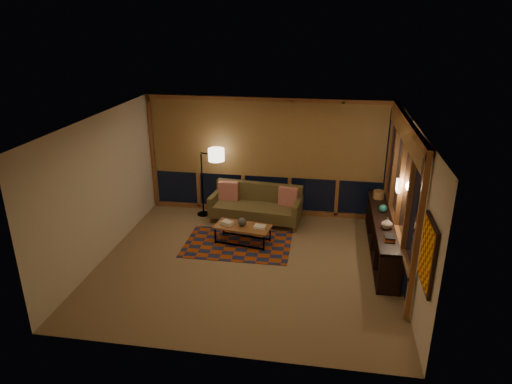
% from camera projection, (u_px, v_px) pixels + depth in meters
% --- Properties ---
extents(floor, '(5.50, 5.00, 0.01)m').
position_uv_depth(floor, '(248.00, 264.00, 8.54)').
color(floor, '#9B895E').
rests_on(floor, ground).
extents(ceiling, '(5.50, 5.00, 0.01)m').
position_uv_depth(ceiling, '(247.00, 121.00, 7.57)').
color(ceiling, white).
rests_on(ceiling, walls).
extents(walls, '(5.51, 5.01, 2.70)m').
position_uv_depth(walls, '(247.00, 197.00, 8.05)').
color(walls, beige).
rests_on(walls, floor).
extents(window_wall_back, '(5.30, 0.16, 2.60)m').
position_uv_depth(window_wall_back, '(266.00, 157.00, 10.29)').
color(window_wall_back, '#955B2B').
rests_on(window_wall_back, walls).
extents(window_wall_right, '(0.16, 3.70, 2.60)m').
position_uv_depth(window_wall_right, '(400.00, 193.00, 8.20)').
color(window_wall_right, '#955B2B').
rests_on(window_wall_right, walls).
extents(wall_art, '(0.06, 0.74, 0.94)m').
position_uv_depth(wall_art, '(427.00, 254.00, 5.91)').
color(wall_art, red).
rests_on(wall_art, walls).
extents(wall_sconce, '(0.12, 0.18, 0.22)m').
position_uv_depth(wall_sconce, '(398.00, 186.00, 8.00)').
color(wall_sconce, '#FFE8C6').
rests_on(wall_sconce, walls).
extents(sofa, '(2.06, 1.01, 0.81)m').
position_uv_depth(sofa, '(256.00, 205.00, 10.14)').
color(sofa, brown).
rests_on(sofa, floor).
extents(pillow_left, '(0.45, 0.17, 0.44)m').
position_uv_depth(pillow_left, '(228.00, 190.00, 10.36)').
color(pillow_left, '#B40503').
rests_on(pillow_left, sofa).
extents(pillow_right, '(0.44, 0.22, 0.42)m').
position_uv_depth(pillow_right, '(288.00, 197.00, 10.04)').
color(pillow_right, '#B40503').
rests_on(pillow_right, sofa).
extents(area_rug, '(2.15, 1.44, 0.01)m').
position_uv_depth(area_rug, '(238.00, 244.00, 9.25)').
color(area_rug, '#95380D').
rests_on(area_rug, floor).
extents(coffee_table, '(1.19, 0.69, 0.37)m').
position_uv_depth(coffee_table, '(243.00, 234.00, 9.27)').
color(coffee_table, '#955B2B').
rests_on(coffee_table, floor).
extents(book_stack_a, '(0.27, 0.25, 0.06)m').
position_uv_depth(book_stack_a, '(227.00, 223.00, 9.25)').
color(book_stack_a, silver).
rests_on(book_stack_a, coffee_table).
extents(book_stack_b, '(0.27, 0.23, 0.05)m').
position_uv_depth(book_stack_b, '(260.00, 227.00, 9.10)').
color(book_stack_b, silver).
rests_on(book_stack_b, coffee_table).
extents(ceramic_pot, '(0.18, 0.18, 0.17)m').
position_uv_depth(ceramic_pot, '(242.00, 222.00, 9.18)').
color(ceramic_pot, black).
rests_on(ceramic_pot, coffee_table).
extents(floor_lamp, '(0.60, 0.45, 1.64)m').
position_uv_depth(floor_lamp, '(202.00, 181.00, 10.37)').
color(floor_lamp, black).
rests_on(floor_lamp, floor).
extents(bookshelf, '(0.40, 2.99, 0.75)m').
position_uv_depth(bookshelf, '(382.00, 236.00, 8.80)').
color(bookshelf, black).
rests_on(bookshelf, floor).
extents(basket, '(0.27, 0.27, 0.17)m').
position_uv_depth(basket, '(379.00, 195.00, 9.57)').
color(basket, '#A16938').
rests_on(basket, bookshelf).
extents(teal_bowl, '(0.19, 0.19, 0.16)m').
position_uv_depth(teal_bowl, '(383.00, 208.00, 8.90)').
color(teal_bowl, '#20786C').
rests_on(teal_bowl, bookshelf).
extents(vase, '(0.24, 0.24, 0.21)m').
position_uv_depth(vase, '(387.00, 223.00, 8.21)').
color(vase, tan).
rests_on(vase, bookshelf).
extents(shelf_book_stack, '(0.27, 0.32, 0.08)m').
position_uv_depth(shelf_book_stack, '(389.00, 237.00, 7.81)').
color(shelf_book_stack, silver).
rests_on(shelf_book_stack, bookshelf).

